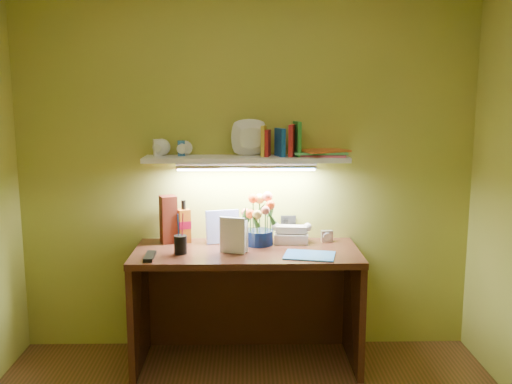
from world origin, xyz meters
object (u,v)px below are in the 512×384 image
at_px(flower_bouquet, 259,220).
at_px(telephone, 291,233).
at_px(desk_clock, 327,236).
at_px(desk, 247,307).
at_px(whisky_bottle, 184,221).

xyz_separation_m(flower_bouquet, telephone, (0.22, 0.05, -0.10)).
relative_size(flower_bouquet, desk_clock, 4.41).
xyz_separation_m(desk, desk_clock, (0.53, 0.20, 0.41)).
relative_size(telephone, desk_clock, 2.93).
bearing_deg(flower_bouquet, whisky_bottle, 171.86).
xyz_separation_m(flower_bouquet, desk_clock, (0.45, 0.07, -0.13)).
bearing_deg(whisky_bottle, desk, -26.03).
xyz_separation_m(telephone, desk_clock, (0.24, 0.02, -0.03)).
bearing_deg(telephone, desk, -142.30).
bearing_deg(flower_bouquet, desk, -120.72).
xyz_separation_m(telephone, whisky_bottle, (-0.70, 0.02, 0.07)).
height_order(desk, whisky_bottle, whisky_bottle).
bearing_deg(desk, desk_clock, 20.42).
bearing_deg(whisky_bottle, telephone, -1.50).
distance_m(telephone, desk_clock, 0.24).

